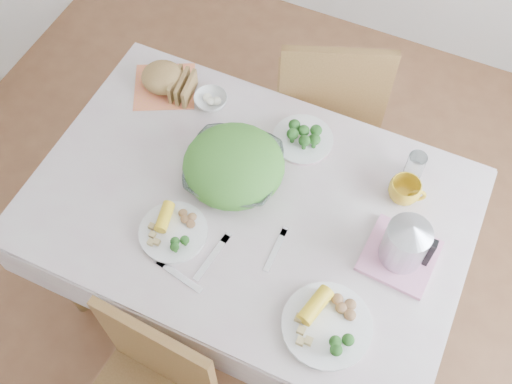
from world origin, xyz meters
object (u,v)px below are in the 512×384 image
at_px(chair_far, 326,102).
at_px(yellow_mug, 404,191).
at_px(dinner_plate_right, 327,326).
at_px(electric_kettle, 407,240).
at_px(dinner_plate_left, 173,232).
at_px(salad_bowl, 234,169).
at_px(dining_table, 249,252).

bearing_deg(chair_far, yellow_mug, 109.29).
xyz_separation_m(dinner_plate_right, electric_kettle, (0.13, 0.32, 0.11)).
bearing_deg(yellow_mug, dinner_plate_left, -144.99).
relative_size(chair_far, salad_bowl, 2.96).
relative_size(dining_table, salad_bowl, 4.18).
height_order(salad_bowl, dinner_plate_left, salad_bowl).
relative_size(salad_bowl, yellow_mug, 3.00).
bearing_deg(dinner_plate_right, dinner_plate_left, 171.56).
xyz_separation_m(salad_bowl, dinner_plate_right, (0.50, -0.38, -0.03)).
bearing_deg(dining_table, yellow_mug, 27.22).
height_order(chair_far, salad_bowl, chair_far).
bearing_deg(dinner_plate_left, electric_kettle, 18.17).
xyz_separation_m(dinner_plate_left, electric_kettle, (0.71, 0.23, 0.11)).
bearing_deg(salad_bowl, dinner_plate_right, -37.33).
distance_m(dining_table, salad_bowl, 0.45).
distance_m(chair_far, dinner_plate_right, 1.18).
bearing_deg(electric_kettle, chair_far, 136.71).
xyz_separation_m(chair_far, dinner_plate_right, (0.39, -1.08, 0.31)).
relative_size(yellow_mug, electric_kettle, 0.56).
height_order(salad_bowl, electric_kettle, electric_kettle).
bearing_deg(yellow_mug, electric_kettle, -74.64).
xyz_separation_m(chair_far, dinner_plate_left, (-0.20, -0.99, 0.31)).
height_order(dinner_plate_left, dinner_plate_right, dinner_plate_right).
relative_size(dining_table, chair_far, 1.41).
relative_size(salad_bowl, dinner_plate_left, 1.44).
bearing_deg(yellow_mug, dining_table, -152.78).
distance_m(salad_bowl, dinner_plate_left, 0.31).
xyz_separation_m(dining_table, dinner_plate_right, (0.40, -0.30, 0.40)).
relative_size(dining_table, electric_kettle, 7.05).
bearing_deg(electric_kettle, yellow_mug, 117.72).
distance_m(salad_bowl, yellow_mug, 0.59).
distance_m(chair_far, electric_kettle, 1.01).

